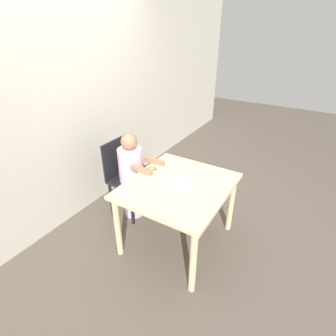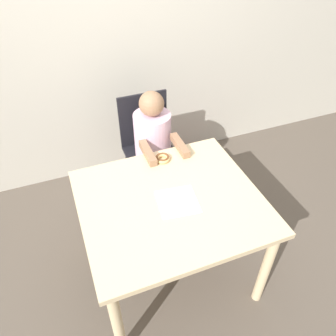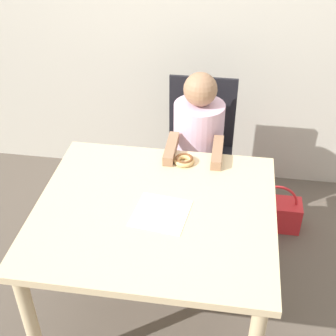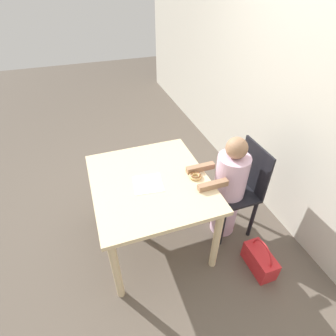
# 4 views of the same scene
# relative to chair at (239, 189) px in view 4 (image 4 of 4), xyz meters

# --- Properties ---
(ground_plane) EXTENTS (12.00, 12.00, 0.00)m
(ground_plane) POSITION_rel_chair_xyz_m (-0.12, -0.78, -0.48)
(ground_plane) COLOR brown
(wall_back) EXTENTS (8.00, 0.05, 2.50)m
(wall_back) POSITION_rel_chair_xyz_m (-0.12, 0.52, 0.77)
(wall_back) COLOR beige
(wall_back) RESTS_ON ground_plane
(dining_table) EXTENTS (1.03, 0.92, 0.71)m
(dining_table) POSITION_rel_chair_xyz_m (-0.12, -0.78, 0.13)
(dining_table) COLOR beige
(dining_table) RESTS_ON ground_plane
(chair) EXTENTS (0.39, 0.38, 0.92)m
(chair) POSITION_rel_chair_xyz_m (0.00, 0.00, 0.00)
(chair) COLOR black
(chair) RESTS_ON ground_plane
(child_figure) EXTENTS (0.28, 0.50, 1.04)m
(child_figure) POSITION_rel_chair_xyz_m (0.00, -0.11, 0.03)
(child_figure) COLOR silver
(child_figure) RESTS_ON ground_plane
(donut) EXTENTS (0.10, 0.10, 0.03)m
(donut) POSITION_rel_chair_xyz_m (-0.04, -0.42, 0.24)
(donut) COLOR #DBB270
(donut) RESTS_ON dining_table
(napkin) EXTENTS (0.25, 0.25, 0.00)m
(napkin) POSITION_rel_chair_xyz_m (-0.09, -0.81, 0.23)
(napkin) COLOR white
(napkin) RESTS_ON dining_table
(handbag) EXTENTS (0.31, 0.15, 0.31)m
(handbag) POSITION_rel_chair_xyz_m (0.49, -0.02, -0.38)
(handbag) COLOR red
(handbag) RESTS_ON ground_plane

